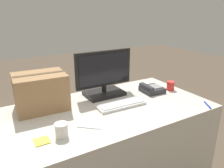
{
  "coord_description": "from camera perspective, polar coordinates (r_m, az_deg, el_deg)",
  "views": [
    {
      "loc": [
        -0.73,
        -1.41,
        1.52
      ],
      "look_at": [
        0.16,
        0.12,
        0.9
      ],
      "focal_mm": 35.0,
      "sensor_mm": 36.0,
      "label": 1
    }
  ],
  "objects": [
    {
      "name": "cardboard_box",
      "position": [
        1.82,
        -18.11,
        -1.86
      ],
      "size": [
        0.41,
        0.33,
        0.29
      ],
      "rotation": [
        0.0,
        0.0,
        -0.05
      ],
      "color": "#9E754C",
      "rests_on": "office_desk"
    },
    {
      "name": "office_desk",
      "position": [
        1.96,
        -2.44,
        -16.58
      ],
      "size": [
        1.8,
        0.9,
        0.75
      ],
      "color": "beige",
      "rests_on": "ground_plane"
    },
    {
      "name": "spoon",
      "position": [
        1.5,
        -5.01,
        -11.49
      ],
      "size": [
        0.14,
        0.13,
        0.0
      ],
      "rotation": [
        0.0,
        0.0,
        5.57
      ],
      "color": "#B2B2B7",
      "rests_on": "office_desk"
    },
    {
      "name": "keyboard",
      "position": [
        1.82,
        2.33,
        -5.33
      ],
      "size": [
        0.41,
        0.17,
        0.03
      ],
      "rotation": [
        0.0,
        0.0,
        -0.03
      ],
      "color": "silver",
      "rests_on": "office_desk"
    },
    {
      "name": "sticky_note_pad",
      "position": [
        1.44,
        -17.84,
        -14.01
      ],
      "size": [
        0.09,
        0.09,
        0.01
      ],
      "color": "#E5DB4C",
      "rests_on": "office_desk"
    },
    {
      "name": "desk_phone",
      "position": [
        2.14,
        10.29,
        -1.3
      ],
      "size": [
        0.2,
        0.2,
        0.08
      ],
      "rotation": [
        0.0,
        0.0,
        -0.06
      ],
      "color": "#2D2D33",
      "rests_on": "office_desk"
    },
    {
      "name": "paper_cup_left",
      "position": [
        1.43,
        -13.06,
        -11.63
      ],
      "size": [
        0.09,
        0.09,
        0.09
      ],
      "color": "white",
      "rests_on": "office_desk"
    },
    {
      "name": "monitor",
      "position": [
        1.98,
        -2.1,
        1.82
      ],
      "size": [
        0.54,
        0.24,
        0.42
      ],
      "color": "black",
      "rests_on": "office_desk"
    },
    {
      "name": "paper_cup_right",
      "position": [
        2.23,
        15.04,
        -0.43
      ],
      "size": [
        0.08,
        0.08,
        0.09
      ],
      "color": "red",
      "rests_on": "office_desk"
    },
    {
      "name": "pen_marker",
      "position": [
        1.99,
        23.68,
        -5.02
      ],
      "size": [
        0.08,
        0.12,
        0.01
      ],
      "rotation": [
        0.0,
        0.0,
        1.02
      ],
      "color": "#1933B2",
      "rests_on": "office_desk"
    }
  ]
}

